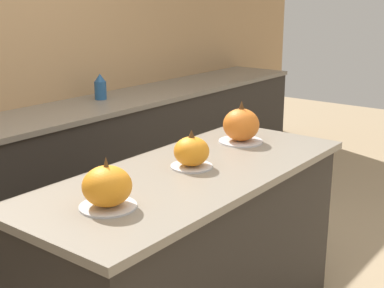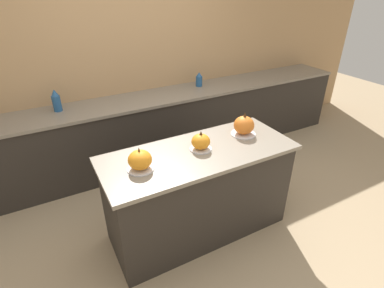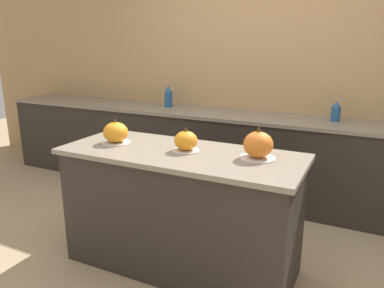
{
  "view_description": "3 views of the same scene",
  "coord_description": "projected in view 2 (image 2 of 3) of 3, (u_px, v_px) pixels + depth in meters",
  "views": [
    {
      "loc": [
        -1.79,
        -1.38,
        1.65
      ],
      "look_at": [
        -0.0,
        0.0,
        1.01
      ],
      "focal_mm": 50.0,
      "sensor_mm": 36.0,
      "label": 1
    },
    {
      "loc": [
        -1.11,
        -1.9,
        2.19
      ],
      "look_at": [
        -0.05,
        0.04,
        0.95
      ],
      "focal_mm": 28.0,
      "sensor_mm": 36.0,
      "label": 2
    },
    {
      "loc": [
        1.16,
        -2.19,
        1.63
      ],
      "look_at": [
        0.08,
        0.03,
        0.94
      ],
      "focal_mm": 35.0,
      "sensor_mm": 36.0,
      "label": 3
    }
  ],
  "objects": [
    {
      "name": "ground_plane",
      "position": [
        198.0,
        228.0,
        2.99
      ],
      "size": [
        12.0,
        12.0,
        0.0
      ],
      "primitive_type": "plane",
      "color": "tan"
    },
    {
      "name": "wall_back",
      "position": [
        130.0,
        64.0,
        3.72
      ],
      "size": [
        8.0,
        0.06,
        2.5
      ],
      "color": "tan",
      "rests_on": "ground_plane"
    },
    {
      "name": "kitchen_island",
      "position": [
        199.0,
        192.0,
        2.77
      ],
      "size": [
        1.7,
        0.7,
        0.89
      ],
      "color": "#2D2823",
      "rests_on": "ground_plane"
    },
    {
      "name": "back_counter",
      "position": [
        145.0,
        132.0,
        3.85
      ],
      "size": [
        6.0,
        0.6,
        0.9
      ],
      "color": "#2D2823",
      "rests_on": "ground_plane"
    },
    {
      "name": "pumpkin_cake_left",
      "position": [
        140.0,
        160.0,
        2.28
      ],
      "size": [
        0.21,
        0.21,
        0.2
      ],
      "color": "silver",
      "rests_on": "kitchen_island"
    },
    {
      "name": "pumpkin_cake_center",
      "position": [
        201.0,
        142.0,
        2.55
      ],
      "size": [
        0.19,
        0.19,
        0.18
      ],
      "color": "silver",
      "rests_on": "kitchen_island"
    },
    {
      "name": "pumpkin_cake_right",
      "position": [
        244.0,
        126.0,
        2.79
      ],
      "size": [
        0.23,
        0.23,
        0.22
      ],
      "color": "silver",
      "rests_on": "kitchen_island"
    },
    {
      "name": "bottle_tall",
      "position": [
        56.0,
        101.0,
        3.25
      ],
      "size": [
        0.09,
        0.09,
        0.25
      ],
      "color": "#235184",
      "rests_on": "back_counter"
    },
    {
      "name": "bottle_short",
      "position": [
        199.0,
        80.0,
        4.02
      ],
      "size": [
        0.09,
        0.09,
        0.19
      ],
      "color": "#235184",
      "rests_on": "back_counter"
    }
  ]
}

